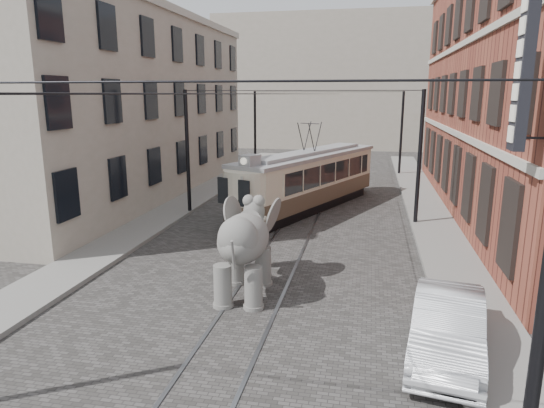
# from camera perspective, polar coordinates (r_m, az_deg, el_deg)

# --- Properties ---
(ground) EXTENTS (120.00, 120.00, 0.00)m
(ground) POSITION_cam_1_polar(r_m,az_deg,el_deg) (17.23, 0.66, -6.76)
(ground) COLOR #45423F
(tram_rails) EXTENTS (1.54, 80.00, 0.02)m
(tram_rails) POSITION_cam_1_polar(r_m,az_deg,el_deg) (17.22, 0.66, -6.72)
(tram_rails) COLOR slate
(tram_rails) RESTS_ON ground
(sidewalk_right) EXTENTS (2.00, 60.00, 0.15)m
(sidewalk_right) POSITION_cam_1_polar(r_m,az_deg,el_deg) (17.18, 20.89, -7.43)
(sidewalk_right) COLOR slate
(sidewalk_right) RESTS_ON ground
(sidewalk_left) EXTENTS (2.00, 60.00, 0.15)m
(sidewalk_left) POSITION_cam_1_polar(r_m,az_deg,el_deg) (19.44, -18.58, -4.91)
(sidewalk_left) COLOR slate
(sidewalk_left) RESTS_ON ground
(stucco_building) EXTENTS (7.00, 24.00, 10.00)m
(stucco_building) POSITION_cam_1_polar(r_m,az_deg,el_deg) (29.50, -17.22, 10.79)
(stucco_building) COLOR gray
(stucco_building) RESTS_ON ground
(distant_block) EXTENTS (28.00, 10.00, 14.00)m
(distant_block) POSITION_cam_1_polar(r_m,az_deg,el_deg) (56.03, 8.67, 14.00)
(distant_block) COLOR gray
(distant_block) RESTS_ON ground
(catenary) EXTENTS (11.00, 30.20, 6.00)m
(catenary) POSITION_cam_1_polar(r_m,az_deg,el_deg) (21.37, 2.70, 5.37)
(catenary) COLOR black
(catenary) RESTS_ON ground
(tram) EXTENTS (6.47, 11.11, 4.41)m
(tram) POSITION_cam_1_polar(r_m,az_deg,el_deg) (24.52, 4.41, 4.44)
(tram) COLOR beige
(tram) RESTS_ON ground
(elephant) EXTENTS (2.70, 4.55, 2.70)m
(elephant) POSITION_cam_1_polar(r_m,az_deg,el_deg) (14.02, -3.37, -5.62)
(elephant) COLOR slate
(elephant) RESTS_ON ground
(parked_car) EXTENTS (2.16, 4.47, 1.41)m
(parked_car) POSITION_cam_1_polar(r_m,az_deg,el_deg) (11.81, 20.08, -13.48)
(parked_car) COLOR silver
(parked_car) RESTS_ON ground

